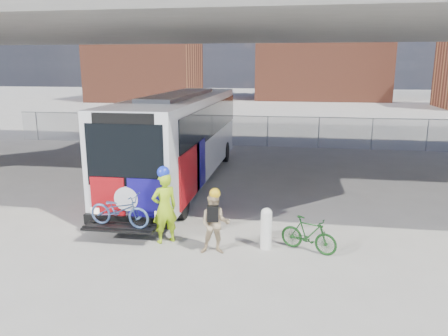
% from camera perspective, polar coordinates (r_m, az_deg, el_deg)
% --- Properties ---
extents(ground, '(160.00, 160.00, 0.00)m').
position_cam_1_polar(ground, '(14.94, -1.25, -5.31)').
color(ground, '#9E9991').
rests_on(ground, ground).
extents(bus, '(2.67, 12.98, 3.69)m').
position_cam_1_polar(bus, '(17.99, -5.66, 4.72)').
color(bus, silver).
rests_on(bus, ground).
extents(overpass, '(40.00, 16.00, 7.95)m').
position_cam_1_polar(overpass, '(18.20, 1.07, 18.89)').
color(overpass, '#605E59').
rests_on(overpass, ground).
extents(chainlink_fence, '(30.00, 0.06, 30.00)m').
position_cam_1_polar(chainlink_fence, '(26.27, 3.55, 5.93)').
color(chainlink_fence, gray).
rests_on(chainlink_fence, ground).
extents(brick_buildings, '(54.00, 22.00, 12.00)m').
position_cam_1_polar(brick_buildings, '(62.17, 8.28, 13.72)').
color(brick_buildings, brown).
rests_on(brick_buildings, ground).
extents(smokestack, '(2.20, 2.20, 25.00)m').
position_cam_1_polar(smokestack, '(70.29, 19.67, 18.84)').
color(smokestack, brown).
rests_on(smokestack, ground).
extents(bollard, '(0.30, 0.30, 1.13)m').
position_cam_1_polar(bollard, '(11.65, 5.54, -7.67)').
color(bollard, silver).
rests_on(bollard, ground).
extents(cyclist_hivis, '(0.85, 0.81, 2.15)m').
position_cam_1_polar(cyclist_hivis, '(11.99, -7.78, -4.94)').
color(cyclist_hivis, '#A6D916').
rests_on(cyclist_hivis, ground).
extents(cyclist_tan, '(0.85, 0.70, 1.75)m').
position_cam_1_polar(cyclist_tan, '(11.24, -1.18, -7.20)').
color(cyclist_tan, tan).
rests_on(cyclist_tan, ground).
extents(bike_parked, '(1.59, 1.03, 0.93)m').
position_cam_1_polar(bike_parked, '(11.69, 10.99, -8.53)').
color(bike_parked, '#143F15').
rests_on(bike_parked, ground).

